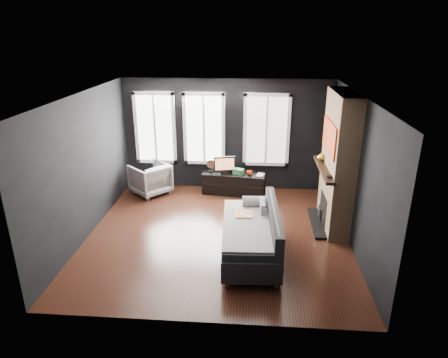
# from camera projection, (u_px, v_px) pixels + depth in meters

# --- Properties ---
(floor) EXTENTS (5.00, 5.00, 0.00)m
(floor) POSITION_uv_depth(u_px,v_px,m) (218.00, 234.00, 7.81)
(floor) COLOR black
(floor) RESTS_ON ground
(ceiling) EXTENTS (5.00, 5.00, 0.00)m
(ceiling) POSITION_uv_depth(u_px,v_px,m) (217.00, 95.00, 6.85)
(ceiling) COLOR white
(ceiling) RESTS_ON ground
(wall_back) EXTENTS (5.00, 0.02, 2.70)m
(wall_back) POSITION_uv_depth(u_px,v_px,m) (227.00, 135.00, 9.66)
(wall_back) COLOR black
(wall_back) RESTS_ON ground
(wall_left) EXTENTS (0.02, 5.00, 2.70)m
(wall_left) POSITION_uv_depth(u_px,v_px,m) (85.00, 166.00, 7.51)
(wall_left) COLOR black
(wall_left) RESTS_ON ground
(wall_right) EXTENTS (0.02, 5.00, 2.70)m
(wall_right) POSITION_uv_depth(u_px,v_px,m) (356.00, 173.00, 7.15)
(wall_right) COLOR black
(wall_right) RESTS_ON ground
(windows) EXTENTS (4.00, 0.16, 1.76)m
(windows) POSITION_uv_depth(u_px,v_px,m) (208.00, 92.00, 9.29)
(windows) COLOR white
(windows) RESTS_ON wall_back
(fireplace) EXTENTS (0.70, 1.62, 2.70)m
(fireplace) POSITION_uv_depth(u_px,v_px,m) (338.00, 162.00, 7.73)
(fireplace) COLOR #93724C
(fireplace) RESTS_ON floor
(sofa) EXTENTS (1.15, 2.15, 0.91)m
(sofa) POSITION_uv_depth(u_px,v_px,m) (250.00, 232.00, 6.96)
(sofa) COLOR black
(sofa) RESTS_ON floor
(stripe_pillow) EXTENTS (0.10, 0.34, 0.34)m
(stripe_pillow) POSITION_uv_depth(u_px,v_px,m) (262.00, 210.00, 7.31)
(stripe_pillow) COLOR gray
(stripe_pillow) RESTS_ON sofa
(armchair) EXTENTS (1.09, 1.09, 0.82)m
(armchair) POSITION_uv_depth(u_px,v_px,m) (150.00, 177.00, 9.61)
(armchair) COLOR white
(armchair) RESTS_ON floor
(media_console) EXTENTS (1.53, 0.64, 0.51)m
(media_console) POSITION_uv_depth(u_px,v_px,m) (234.00, 183.00, 9.66)
(media_console) COLOR black
(media_console) RESTS_ON floor
(monitor) EXTENTS (0.54, 0.23, 0.47)m
(monitor) POSITION_uv_depth(u_px,v_px,m) (224.00, 164.00, 9.52)
(monitor) COLOR black
(monitor) RESTS_ON media_console
(desk_fan) EXTENTS (0.23, 0.23, 0.32)m
(desk_fan) POSITION_uv_depth(u_px,v_px,m) (211.00, 165.00, 9.64)
(desk_fan) COLOR #9C9C9C
(desk_fan) RESTS_ON media_console
(mug) EXTENTS (0.13, 0.11, 0.13)m
(mug) POSITION_uv_depth(u_px,v_px,m) (249.00, 172.00, 9.47)
(mug) COLOR red
(mug) RESTS_ON media_console
(book) EXTENTS (0.17, 0.06, 0.23)m
(book) POSITION_uv_depth(u_px,v_px,m) (257.00, 170.00, 9.45)
(book) COLOR tan
(book) RESTS_ON media_console
(storage_box) EXTENTS (0.28, 0.24, 0.13)m
(storage_box) POSITION_uv_depth(u_px,v_px,m) (238.00, 171.00, 9.52)
(storage_box) COLOR #2F6B40
(storage_box) RESTS_ON media_console
(mantel_vase) EXTENTS (0.20, 0.21, 0.18)m
(mantel_vase) POSITION_uv_depth(u_px,v_px,m) (322.00, 156.00, 8.17)
(mantel_vase) COLOR yellow
(mantel_vase) RESTS_ON fireplace
(mantel_clock) EXTENTS (0.12, 0.12, 0.04)m
(mantel_clock) POSITION_uv_depth(u_px,v_px,m) (329.00, 177.00, 7.27)
(mantel_clock) COLOR black
(mantel_clock) RESTS_ON fireplace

